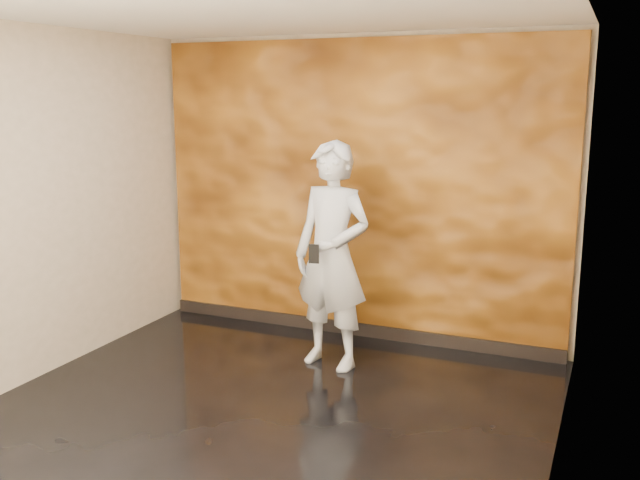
{
  "coord_description": "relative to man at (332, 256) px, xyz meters",
  "views": [
    {
      "loc": [
        2.26,
        -4.19,
        2.27
      ],
      "look_at": [
        0.11,
        0.86,
        1.13
      ],
      "focal_mm": 40.0,
      "sensor_mm": 36.0,
      "label": 1
    }
  ],
  "objects": [
    {
      "name": "feature_wall",
      "position": [
        -0.1,
        0.83,
        0.43
      ],
      "size": [
        3.9,
        0.06,
        2.75
      ],
      "primitive_type": "cube",
      "color": "orange",
      "rests_on": "ground"
    },
    {
      "name": "man",
      "position": [
        0.0,
        0.0,
        0.0
      ],
      "size": [
        0.76,
        0.58,
        1.9
      ],
      "primitive_type": "imported",
      "rotation": [
        0.0,
        0.0,
        -0.19
      ],
      "color": "#A7ADB6",
      "rests_on": "ground"
    },
    {
      "name": "phone",
      "position": [
        -0.03,
        -0.3,
        0.08
      ],
      "size": [
        0.08,
        0.03,
        0.15
      ],
      "primitive_type": "cube",
      "rotation": [
        0.0,
        0.0,
        0.17
      ],
      "color": "black",
      "rests_on": "man"
    },
    {
      "name": "room",
      "position": [
        -0.1,
        -1.13,
        0.45
      ],
      "size": [
        4.02,
        4.02,
        2.81
      ],
      "color": "black",
      "rests_on": "ground"
    },
    {
      "name": "baseboard",
      "position": [
        -0.1,
        0.79,
        -0.89
      ],
      "size": [
        3.9,
        0.04,
        0.12
      ],
      "primitive_type": "cube",
      "color": "black",
      "rests_on": "ground"
    }
  ]
}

